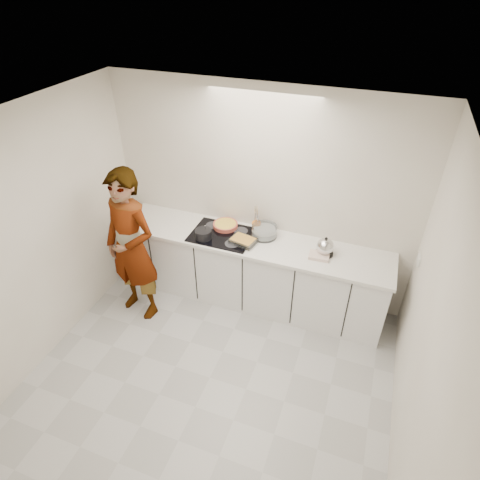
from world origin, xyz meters
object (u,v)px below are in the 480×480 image
(mixing_bowl, at_px, (264,232))
(utensil_crock, at_px, (256,227))
(saucepan, at_px, (204,234))
(baking_dish, at_px, (243,240))
(kettle, at_px, (325,247))
(tart_dish, at_px, (225,225))
(cook, at_px, (131,248))
(hob, at_px, (222,235))

(mixing_bowl, relative_size, utensil_crock, 2.77)
(saucepan, distance_m, baking_dish, 0.47)
(kettle, bearing_deg, saucepan, -172.22)
(saucepan, xyz_separation_m, baking_dish, (0.46, 0.07, -0.02))
(tart_dish, relative_size, utensil_crock, 2.36)
(kettle, bearing_deg, cook, -162.18)
(mixing_bowl, distance_m, kettle, 0.73)
(tart_dish, distance_m, saucepan, 0.34)
(kettle, bearing_deg, mixing_bowl, 171.82)
(hob, distance_m, cook, 1.04)
(hob, relative_size, mixing_bowl, 1.93)
(hob, bearing_deg, tart_dish, 97.92)
(cook, bearing_deg, saucepan, 45.97)
(tart_dish, xyz_separation_m, baking_dish, (0.31, -0.24, 0.00))
(hob, bearing_deg, cook, -144.03)
(baking_dish, bearing_deg, saucepan, -171.94)
(hob, xyz_separation_m, baking_dish, (0.29, -0.08, 0.04))
(saucepan, distance_m, utensil_crock, 0.63)
(tart_dish, xyz_separation_m, mixing_bowl, (0.49, -0.01, 0.02))
(baking_dish, height_order, cook, cook)
(utensil_crock, bearing_deg, cook, -145.96)
(tart_dish, xyz_separation_m, cook, (-0.82, -0.77, -0.02))
(hob, relative_size, cook, 0.38)
(cook, bearing_deg, mixing_bowl, 41.05)
(kettle, bearing_deg, tart_dish, 174.60)
(mixing_bowl, distance_m, utensil_crock, 0.13)
(baking_dish, bearing_deg, tart_dish, 142.82)
(hob, bearing_deg, utensil_crock, 29.09)
(utensil_crock, height_order, cook, cook)
(hob, distance_m, kettle, 1.20)
(cook, bearing_deg, kettle, 28.89)
(mixing_bowl, xyz_separation_m, utensil_crock, (-0.12, 0.05, 0.00))
(baking_dish, xyz_separation_m, utensil_crock, (0.07, 0.28, 0.02))
(tart_dish, bearing_deg, baking_dish, -37.18)
(tart_dish, bearing_deg, cook, -136.87)
(saucepan, height_order, mixing_bowl, saucepan)
(saucepan, height_order, baking_dish, saucepan)
(hob, xyz_separation_m, mixing_bowl, (0.47, 0.15, 0.06))
(tart_dish, relative_size, baking_dish, 1.00)
(saucepan, bearing_deg, utensil_crock, 32.92)
(hob, relative_size, kettle, 3.23)
(utensil_crock, bearing_deg, hob, -150.91)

